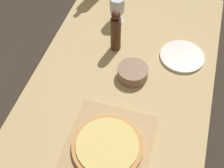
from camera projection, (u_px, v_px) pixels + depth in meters
ground_plane at (118, 157)px, 1.95m from camera, size 12.00×12.00×0.00m
dining_table at (120, 98)px, 1.45m from camera, size 0.79×1.48×0.73m
cutting_board at (107, 149)px, 1.17m from camera, size 0.32×0.37×0.02m
pizza at (107, 146)px, 1.16m from camera, size 0.27×0.27×0.02m
pepper_mill at (116, 32)px, 1.43m from camera, size 0.05×0.05×0.22m
wine_glass at (117, 6)px, 1.56m from camera, size 0.08×0.08×0.14m
small_bowl at (133, 73)px, 1.38m from camera, size 0.14×0.14×0.05m
dinner_plate at (182, 56)px, 1.47m from camera, size 0.21×0.21×0.01m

